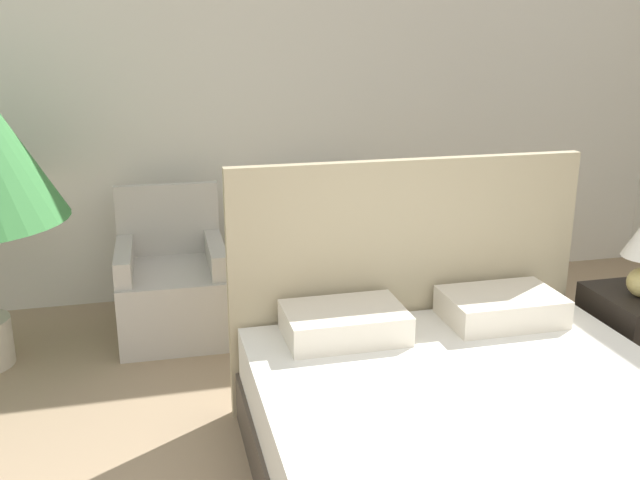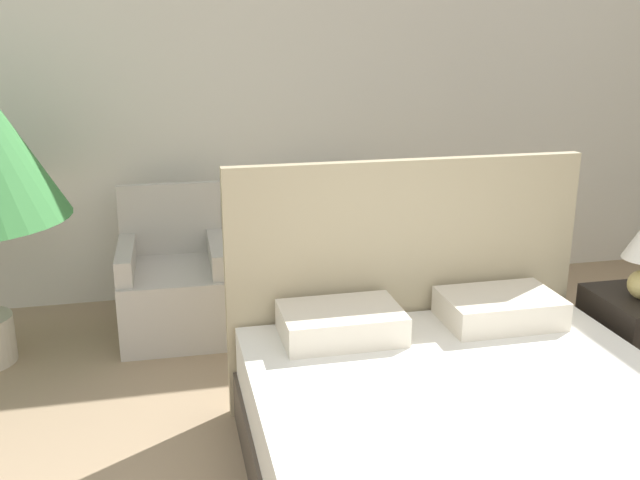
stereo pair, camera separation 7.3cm
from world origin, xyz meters
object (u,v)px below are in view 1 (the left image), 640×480
armchair_near_window_left (173,292)px  nightstand (634,345)px  bed (493,454)px  armchair_near_window_right (328,279)px

armchair_near_window_left → nightstand: size_ratio=1.60×
bed → armchair_near_window_right: bed is taller
armchair_near_window_left → nightstand: armchair_near_window_left is taller
bed → armchair_near_window_left: 2.40m
bed → armchair_near_window_left: bed is taller
bed → nightstand: bed is taller
bed → armchair_near_window_right: (-0.13, 2.11, -0.00)m
armchair_near_window_left → nightstand: (2.33, -1.38, 0.01)m
bed → nightstand: 1.39m
armchair_near_window_left → bed: bearing=-60.4°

